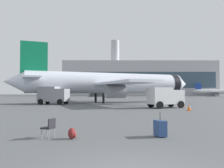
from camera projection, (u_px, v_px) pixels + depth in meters
name	position (u px, v px, depth m)	size (l,w,h in m)	color
airplane_at_gate	(108.00, 83.00, 43.69)	(34.62, 31.69, 10.50)	silver
airplane_taxiing	(216.00, 92.00, 110.91)	(21.06, 19.13, 6.22)	white
service_truck	(53.00, 95.00, 38.03)	(5.19, 3.47, 2.90)	gray
cargo_van	(165.00, 96.00, 29.68)	(4.82, 3.59, 2.60)	white
safety_cone_near	(189.00, 107.00, 25.24)	(0.44, 0.44, 0.79)	#F2590C
safety_cone_mid	(152.00, 101.00, 43.72)	(0.44, 0.44, 0.66)	#F2590C
safety_cone_far	(183.00, 104.00, 31.20)	(0.44, 0.44, 0.74)	#F2590C
rolling_suitcase	(160.00, 128.00, 10.60)	(0.53, 0.71, 1.10)	navy
traveller_backpack	(72.00, 134.00, 10.11)	(0.36, 0.40, 0.48)	maroon
gate_chair	(49.00, 127.00, 10.30)	(0.63, 0.63, 0.86)	black
terminal_building	(138.00, 79.00, 125.44)	(78.44, 19.25, 29.77)	#B2B2B7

